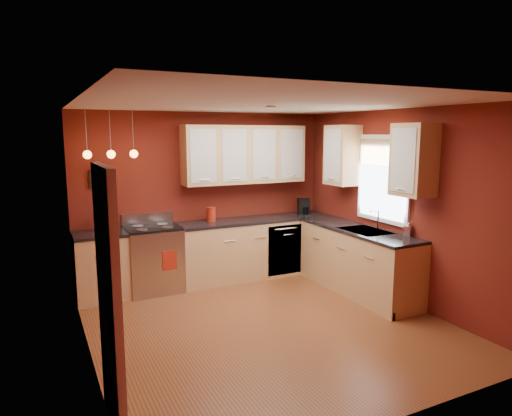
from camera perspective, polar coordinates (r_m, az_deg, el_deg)
name	(u,v)px	position (r m, az deg, el deg)	size (l,w,h in m)	color
floor	(267,324)	(5.67, 1.43, -14.34)	(4.20, 4.20, 0.00)	brown
ceiling	(268,104)	(5.21, 1.54, 12.90)	(4.00, 4.20, 0.02)	silver
wall_back	(206,196)	(7.19, -6.33, 1.44)	(4.00, 0.02, 2.60)	maroon
wall_front	(398,264)	(3.61, 17.29, -6.71)	(4.00, 0.02, 2.60)	maroon
wall_left	(85,235)	(4.72, -20.59, -3.19)	(0.02, 4.20, 2.60)	maroon
wall_right	(399,206)	(6.45, 17.41, 0.18)	(0.02, 4.20, 2.60)	maroon
base_cabinets_back_left	(101,267)	(6.70, -18.78, -7.02)	(0.70, 0.60, 0.90)	tan
base_cabinets_back_right	(256,248)	(7.36, -0.04, -5.07)	(2.54, 0.60, 0.90)	tan
base_cabinets_right	(357,262)	(6.77, 12.57, -6.58)	(0.60, 2.10, 0.90)	tan
counter_back_left	(99,234)	(6.58, -18.99, -3.09)	(0.70, 0.62, 0.04)	black
counter_back_right	(256,220)	(7.26, -0.04, -1.47)	(2.54, 0.62, 0.04)	black
counter_right	(359,230)	(6.66, 12.71, -2.68)	(0.62, 2.10, 0.04)	black
gas_range	(154,259)	(6.81, -12.67, -6.20)	(0.76, 0.64, 1.11)	#AEAEB3
dishwasher_front	(285,250)	(7.28, 3.60, -5.24)	(0.60, 0.02, 0.80)	#AEAEB3
sink	(366,232)	(6.54, 13.54, -2.95)	(0.50, 0.70, 0.33)	#98979D
window	(383,176)	(6.61, 15.62, 3.87)	(0.06, 1.02, 1.22)	white
door_left_wall	(109,302)	(3.65, -17.87, -11.11)	(0.12, 0.82, 2.05)	white
upper_cabinets_back	(245,155)	(7.20, -1.42, 6.70)	(2.00, 0.35, 0.90)	tan
upper_cabinets_right	(374,157)	(6.51, 14.58, 6.14)	(0.35, 1.95, 0.90)	tan
wall_picture	(101,179)	(6.76, -18.78, 3.50)	(0.32, 0.03, 0.26)	black
pendant_lights	(111,154)	(6.43, -17.66, 6.49)	(0.71, 0.11, 0.66)	#98979D
red_canister	(211,214)	(7.04, -5.63, -0.79)	(0.14, 0.14, 0.22)	#A62211
red_vase	(105,226)	(6.61, -18.40, -2.12)	(0.10, 0.10, 0.16)	#A62211
flowers	(104,214)	(6.59, -18.48, -0.71)	(0.12, 0.12, 0.21)	#A62211
coffee_maker	(304,207)	(7.70, 5.99, 0.17)	(0.22, 0.22, 0.26)	black
soap_pump	(409,229)	(6.29, 18.53, -2.46)	(0.09, 0.10, 0.21)	white
dish_towel	(170,260)	(6.53, -10.73, -6.46)	(0.20, 0.01, 0.28)	#A62211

